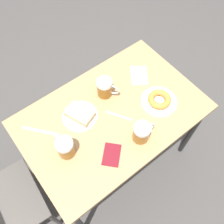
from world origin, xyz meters
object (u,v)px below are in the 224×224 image
at_px(plate_with_cake, 80,115).
at_px(passport_near_edge, 112,155).
at_px(napkin_folded, 139,75).
at_px(beer_mug_center, 105,88).
at_px(fork, 119,116).
at_px(knife, 40,131).
at_px(plate_with_donut, 159,100).
at_px(beer_mug_right, 142,132).
at_px(beer_mug_left, 65,147).

height_order(plate_with_cake, passport_near_edge, plate_with_cake).
bearing_deg(napkin_folded, passport_near_edge, 123.84).
height_order(beer_mug_center, fork, beer_mug_center).
height_order(knife, passport_near_edge, passport_near_edge).
relative_size(beer_mug_center, fork, 0.83).
bearing_deg(knife, plate_with_donut, -112.11).
bearing_deg(plate_with_donut, fork, 74.02).
height_order(beer_mug_center, passport_near_edge, beer_mug_center).
relative_size(beer_mug_center, beer_mug_right, 0.89).
bearing_deg(fork, beer_mug_center, -10.23).
distance_m(beer_mug_center, beer_mug_right, 0.35).
bearing_deg(plate_with_cake, knife, 75.19).
bearing_deg(passport_near_edge, fork, -48.49).
bearing_deg(knife, fork, -115.58).
xyz_separation_m(beer_mug_right, fork, (0.18, 0.01, -0.06)).
relative_size(plate_with_cake, knife, 1.18).
bearing_deg(plate_with_donut, beer_mug_center, 41.25).
relative_size(napkin_folded, knife, 1.03).
bearing_deg(beer_mug_center, plate_with_cake, 100.55).
bearing_deg(beer_mug_center, beer_mug_left, 113.98).
xyz_separation_m(napkin_folded, knife, (0.04, 0.69, -0.00)).
xyz_separation_m(napkin_folded, passport_near_edge, (-0.31, 0.46, 0.00)).
relative_size(plate_with_donut, fork, 1.48).
relative_size(beer_mug_left, beer_mug_center, 1.12).
height_order(plate_with_donut, fork, plate_with_donut).
bearing_deg(plate_with_cake, fork, -126.82).
height_order(plate_with_donut, knife, plate_with_donut).
bearing_deg(plate_with_cake, beer_mug_right, -148.61).
height_order(plate_with_donut, beer_mug_left, beer_mug_left).
bearing_deg(beer_mug_left, passport_near_edge, -132.44).
distance_m(plate_with_cake, knife, 0.23).
xyz_separation_m(plate_with_cake, beer_mug_left, (-0.13, 0.18, 0.04)).
relative_size(fork, passport_near_edge, 0.95).
bearing_deg(knife, plate_with_cake, -104.81).
distance_m(plate_with_donut, napkin_folded, 0.23).
distance_m(plate_with_donut, beer_mug_center, 0.33).
bearing_deg(plate_with_cake, beer_mug_left, 127.09).
bearing_deg(beer_mug_left, beer_mug_right, -116.00).
distance_m(beer_mug_right, napkin_folded, 0.43).
bearing_deg(beer_mug_right, beer_mug_center, -3.52).
xyz_separation_m(beer_mug_right, knife, (0.37, 0.42, -0.06)).
xyz_separation_m(plate_with_donut, knife, (0.26, 0.65, -0.02)).
bearing_deg(napkin_folded, beer_mug_right, 140.11).
height_order(beer_mug_left, knife, beer_mug_left).
distance_m(plate_with_cake, fork, 0.22).
distance_m(beer_mug_right, knife, 0.56).
height_order(napkin_folded, knife, napkin_folded).
relative_size(napkin_folded, fork, 1.24).
xyz_separation_m(plate_with_cake, passport_near_edge, (-0.29, -0.00, -0.02)).
height_order(plate_with_cake, beer_mug_left, beer_mug_left).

